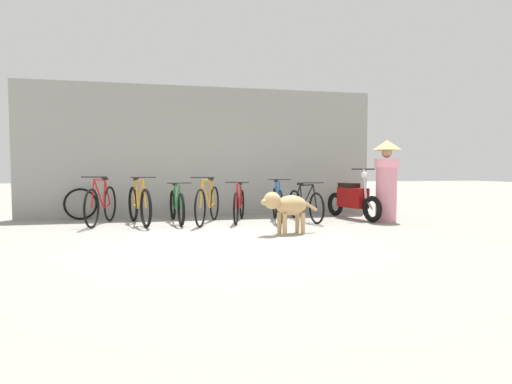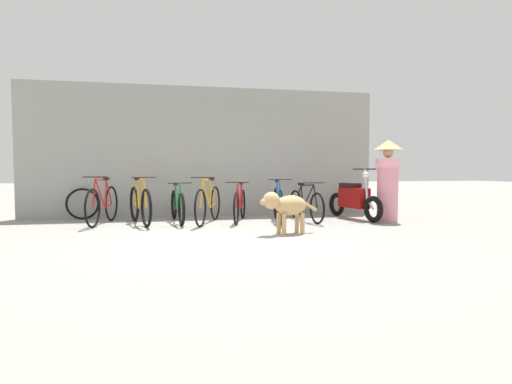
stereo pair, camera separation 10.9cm
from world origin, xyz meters
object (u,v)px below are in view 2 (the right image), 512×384
(bicycle_2, at_px, (177,206))
(bicycle_5, at_px, (278,204))
(stray_dog, at_px, (286,206))
(bicycle_0, at_px, (103,204))
(bicycle_6, at_px, (306,205))
(bicycle_4, at_px, (240,205))
(person_in_robes, at_px, (388,176))
(spare_tire_left, at_px, (83,204))
(motorcycle, at_px, (354,200))
(bicycle_1, at_px, (140,205))
(bicycle_3, at_px, (208,204))

(bicycle_2, relative_size, bicycle_5, 1.00)
(bicycle_5, bearing_deg, stray_dog, -0.96)
(bicycle_0, distance_m, bicycle_6, 4.02)
(bicycle_4, height_order, person_in_robes, person_in_robes)
(person_in_robes, distance_m, spare_tire_left, 6.40)
(motorcycle, relative_size, stray_dog, 1.72)
(bicycle_1, relative_size, bicycle_2, 0.99)
(bicycle_2, height_order, bicycle_3, bicycle_3)
(motorcycle, bearing_deg, stray_dog, -61.12)
(bicycle_2, relative_size, spare_tire_left, 2.51)
(bicycle_6, distance_m, spare_tire_left, 4.70)
(bicycle_0, height_order, bicycle_3, bicycle_0)
(bicycle_2, bearing_deg, bicycle_6, 76.12)
(bicycle_1, relative_size, bicycle_6, 1.01)
(bicycle_2, bearing_deg, motorcycle, 79.81)
(bicycle_1, distance_m, bicycle_2, 0.72)
(bicycle_6, bearing_deg, bicycle_5, -95.62)
(bicycle_6, bearing_deg, spare_tire_left, -110.60)
(bicycle_2, xyz_separation_m, bicycle_3, (0.60, -0.26, 0.05))
(bicycle_2, distance_m, bicycle_4, 1.25)
(bicycle_2, bearing_deg, bicycle_0, -98.25)
(bicycle_0, bearing_deg, bicycle_4, 97.03)
(bicycle_6, bearing_deg, bicycle_3, -97.00)
(bicycle_5, bearing_deg, bicycle_2, -89.19)
(bicycle_4, relative_size, bicycle_5, 0.96)
(bicycle_2, height_order, stray_dog, bicycle_2)
(bicycle_2, distance_m, bicycle_6, 2.61)
(bicycle_5, height_order, spare_tire_left, bicycle_5)
(bicycle_4, distance_m, bicycle_5, 0.78)
(motorcycle, height_order, stray_dog, motorcycle)
(bicycle_1, xyz_separation_m, person_in_robes, (4.93, -0.49, 0.54))
(bicycle_5, bearing_deg, spare_tire_left, -97.25)
(bicycle_3, xyz_separation_m, spare_tire_left, (-2.58, 1.11, -0.05))
(motorcycle, bearing_deg, bicycle_4, -102.80)
(bicycle_1, distance_m, spare_tire_left, 1.60)
(spare_tire_left, bearing_deg, bicycle_4, -16.50)
(bicycle_0, height_order, motorcycle, motorcycle)
(person_in_robes, height_order, spare_tire_left, person_in_robes)
(bicycle_6, bearing_deg, motorcycle, 89.62)
(bicycle_2, bearing_deg, person_in_robes, 73.46)
(bicycle_4, distance_m, spare_tire_left, 3.36)
(bicycle_4, relative_size, spare_tire_left, 2.40)
(stray_dog, xyz_separation_m, person_in_robes, (2.48, 1.22, 0.45))
(motorcycle, height_order, person_in_robes, person_in_robes)
(bicycle_5, xyz_separation_m, stray_dog, (-0.26, -1.57, 0.10))
(bicycle_3, height_order, stray_dog, bicycle_3)
(motorcycle, distance_m, person_in_robes, 0.86)
(bicycle_3, bearing_deg, bicycle_5, 108.71)
(bicycle_1, xyz_separation_m, bicycle_5, (2.72, -0.14, -0.01))
(stray_dog, relative_size, person_in_robes, 0.63)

